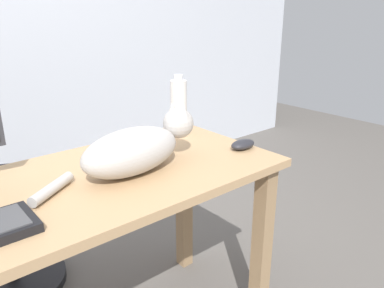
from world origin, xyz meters
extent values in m
cube|color=tan|center=(0.00, 0.00, 0.72)|extent=(1.47, 0.61, 0.03)
cube|color=#977752|center=(0.67, -0.24, 0.35)|extent=(0.06, 0.06, 0.70)
cube|color=#977752|center=(0.67, 0.24, 0.35)|extent=(0.06, 0.06, 0.70)
cylinder|color=black|center=(-0.06, 0.64, 0.02)|extent=(0.48, 0.48, 0.04)
cylinder|color=black|center=(-0.06, 0.64, 0.24)|extent=(0.06, 0.06, 0.48)
ellipsoid|color=#B2ADA8|center=(0.23, -0.04, 0.81)|extent=(0.38, 0.22, 0.15)
sphere|color=#B2ADA8|center=(0.44, -0.02, 0.86)|extent=(0.11, 0.11, 0.11)
cone|color=#B2ADA8|center=(0.43, 0.01, 0.91)|extent=(0.04, 0.04, 0.04)
cone|color=#B2ADA8|center=(0.44, -0.05, 0.91)|extent=(0.04, 0.04, 0.04)
cylinder|color=#B2ADA8|center=(-0.04, -0.03, 0.75)|extent=(0.17, 0.13, 0.03)
ellipsoid|color=#232328|center=(0.67, -0.12, 0.75)|extent=(0.11, 0.06, 0.04)
cylinder|color=silver|center=(0.61, 0.20, 0.85)|extent=(0.07, 0.07, 0.23)
cylinder|color=silver|center=(0.61, 0.20, 0.98)|extent=(0.04, 0.04, 0.02)
camera|label=1|loc=(-0.36, -1.05, 1.24)|focal=35.42mm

